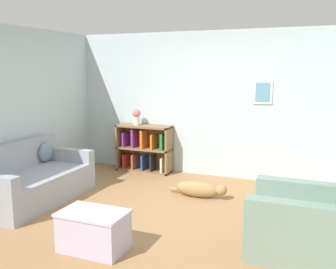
% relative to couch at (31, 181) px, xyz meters
% --- Properties ---
extents(ground_plane, '(14.00, 14.00, 0.00)m').
position_rel_couch_xyz_m(ground_plane, '(2.00, 0.10, -0.30)').
color(ground_plane, '#997047').
extents(wall_back, '(5.60, 0.13, 2.60)m').
position_rel_couch_xyz_m(wall_back, '(2.00, 2.35, 1.00)').
color(wall_back, silver).
rests_on(wall_back, ground_plane).
extents(wall_left, '(0.13, 5.00, 2.60)m').
position_rel_couch_xyz_m(wall_left, '(-0.55, 0.10, 1.00)').
color(wall_left, silver).
rests_on(wall_left, ground_plane).
extents(couch, '(0.95, 1.80, 0.84)m').
position_rel_couch_xyz_m(couch, '(0.00, 0.00, 0.00)').
color(couch, '#9399A3').
rests_on(couch, ground_plane).
extents(bookshelf, '(1.06, 0.35, 0.89)m').
position_rel_couch_xyz_m(bookshelf, '(0.86, 2.13, 0.14)').
color(bookshelf, olive).
rests_on(bookshelf, ground_plane).
extents(recliner_chair, '(1.04, 0.94, 1.02)m').
position_rel_couch_xyz_m(recliner_chair, '(3.85, -0.18, 0.05)').
color(recliner_chair, gray).
rests_on(recliner_chair, ground_plane).
extents(coffee_table, '(0.72, 0.46, 0.44)m').
position_rel_couch_xyz_m(coffee_table, '(1.73, -0.97, -0.07)').
color(coffee_table, '#BCB2D1').
rests_on(coffee_table, ground_plane).
extents(dog, '(0.95, 0.22, 0.25)m').
position_rel_couch_xyz_m(dog, '(2.28, 1.08, -0.17)').
color(dog, '#9E7A4C').
rests_on(dog, ground_plane).
extents(vase, '(0.15, 0.15, 0.30)m').
position_rel_couch_xyz_m(vase, '(0.70, 2.11, 0.76)').
color(vase, silver).
rests_on(vase, bookshelf).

